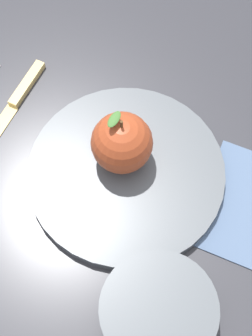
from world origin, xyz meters
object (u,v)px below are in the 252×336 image
object	(u,v)px
dinner_plate	(126,172)
knife	(13,106)
side_bowl	(158,311)
apple	(122,143)

from	to	relation	value
dinner_plate	knife	world-z (taller)	dinner_plate
dinner_plate	side_bowl	bearing A→B (deg)	131.18
dinner_plate	side_bowl	distance (m)	0.19
knife	apple	bearing A→B (deg)	-179.69
side_bowl	knife	world-z (taller)	side_bowl
apple	side_bowl	bearing A→B (deg)	131.60
knife	side_bowl	bearing A→B (deg)	154.38
dinner_plate	knife	distance (m)	0.20
dinner_plate	knife	xyz separation A→B (m)	(0.19, -0.01, -0.01)
side_bowl	knife	bearing A→B (deg)	-25.62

